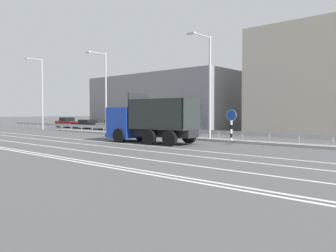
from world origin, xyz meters
TOP-DOWN VIEW (x-y plane):
  - ground_plane at (0.00, 0.00)m, footprint 320.00×320.00m
  - lane_strip_0 at (0.85, -3.35)m, footprint 65.99×0.16m
  - lane_strip_1 at (0.85, -5.37)m, footprint 65.99×0.16m
  - lane_strip_2 at (0.85, -7.78)m, footprint 65.99×0.16m
  - lane_strip_3 at (0.85, -10.38)m, footprint 65.99×0.16m
  - lane_strip_4 at (0.85, -10.00)m, footprint 65.99×0.16m
  - median_island at (0.00, 2.76)m, footprint 36.30×1.10m
  - median_guardrail at (0.00, 3.74)m, footprint 65.99×0.09m
  - dump_truck at (-0.10, -1.64)m, footprint 7.28×3.20m
  - median_road_sign at (4.87, 2.76)m, footprint 0.85×0.16m
  - street_lamp_0 at (-23.32, 2.73)m, footprint 0.71×2.30m
  - street_lamp_1 at (-10.14, 2.73)m, footprint 0.71×2.33m
  - street_lamp_2 at (3.06, 2.35)m, footprint 0.70×2.58m
  - parked_car_0 at (-25.62, 7.94)m, footprint 4.39×2.02m
  - parked_car_1 at (-20.35, 7.75)m, footprint 4.87×2.14m
  - parked_car_2 at (-14.63, 7.76)m, footprint 4.90×2.32m
  - parked_car_3 at (-9.44, 8.10)m, footprint 3.81×1.92m
  - parked_car_4 at (-3.79, 7.59)m, footprint 4.06×2.14m
  - background_building_0 at (-12.51, 18.11)m, footprint 21.17×15.97m
  - background_building_1 at (7.55, 16.43)m, footprint 12.43×11.10m

SIDE VIEW (x-z plane):
  - ground_plane at x=0.00m, z-range 0.00..0.00m
  - lane_strip_0 at x=0.85m, z-range 0.00..0.01m
  - lane_strip_1 at x=0.85m, z-range 0.00..0.01m
  - lane_strip_2 at x=0.85m, z-range 0.00..0.01m
  - lane_strip_3 at x=0.85m, z-range 0.00..0.01m
  - lane_strip_4 at x=0.85m, z-range 0.00..0.01m
  - median_island at x=0.00m, z-range 0.00..0.18m
  - median_guardrail at x=0.00m, z-range 0.18..0.96m
  - parked_car_1 at x=-20.35m, z-range 0.03..1.30m
  - parked_car_2 at x=-14.63m, z-range 0.03..1.31m
  - parked_car_4 at x=-3.79m, z-range 0.02..1.48m
  - parked_car_0 at x=-25.62m, z-range 0.00..1.51m
  - parked_car_3 at x=-9.44m, z-range 0.02..1.52m
  - median_road_sign at x=4.87m, z-range 0.11..2.54m
  - dump_truck at x=-0.10m, z-range -0.49..3.16m
  - background_building_0 at x=-12.51m, z-range 0.00..7.18m
  - street_lamp_2 at x=3.06m, z-range 0.52..8.62m
  - street_lamp_1 at x=-10.14m, z-range 0.49..8.92m
  - street_lamp_0 at x=-23.32m, z-range 0.50..9.69m
  - background_building_1 at x=7.55m, z-range 0.00..10.48m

